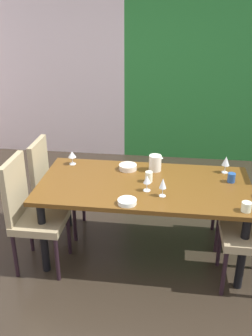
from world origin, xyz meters
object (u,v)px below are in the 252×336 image
at_px(serving_bowl_west, 128,167).
at_px(cup_near_shelf, 231,178).
at_px(wine_glass_near_window, 147,180).
at_px(chair_right_far, 247,194).
at_px(serving_bowl_north, 127,202).
at_px(chair_left_near, 30,210).
at_px(chair_left_far, 52,182).
at_px(wine_glass_east, 163,184).
at_px(wine_glass_right, 72,155).
at_px(cup_rear, 149,177).
at_px(cup_left, 246,207).
at_px(pitcher_south, 155,163).
at_px(dining_table, 144,191).
at_px(wine_glass_front, 226,161).

relative_size(serving_bowl_west, cup_near_shelf, 2.03).
bearing_deg(cup_near_shelf, wine_glass_near_window, -160.31).
xyz_separation_m(chair_right_far, wine_glass_near_window, (-0.95, -0.44, 0.30)).
height_order(serving_bowl_north, serving_bowl_west, serving_bowl_west).
bearing_deg(chair_left_near, chair_left_far, 179.49).
bearing_deg(chair_left_near, serving_bowl_north, 84.66).
height_order(serving_bowl_west, cup_near_shelf, cup_near_shelf).
height_order(wine_glass_east, wine_glass_right, wine_glass_east).
bearing_deg(serving_bowl_north, cup_near_shelf, 30.08).
height_order(serving_bowl_west, cup_rear, cup_rear).
distance_m(wine_glass_near_window, serving_bowl_west, 0.48).
distance_m(wine_glass_east, serving_bowl_west, 0.62).
distance_m(chair_left_near, wine_glass_east, 1.19).
height_order(chair_left_far, wine_glass_right, chair_left_far).
distance_m(serving_bowl_north, cup_rear, 0.45).
relative_size(chair_left_far, serving_bowl_north, 6.39).
bearing_deg(chair_left_near, cup_left, 87.58).
height_order(chair_left_near, pitcher_south, chair_left_near).
bearing_deg(wine_glass_right, dining_table, -23.91).
xyz_separation_m(chair_left_near, serving_bowl_west, (0.80, 0.58, 0.20)).
height_order(dining_table, chair_left_far, chair_left_far).
bearing_deg(pitcher_south, chair_left_far, 179.61).
bearing_deg(cup_rear, cup_left, -27.75).
bearing_deg(wine_glass_east, chair_left_near, -175.77).
relative_size(chair_left_far, chair_left_near, 0.94).
distance_m(wine_glass_right, cup_left, 1.74).
bearing_deg(dining_table, wine_glass_right, 156.09).
bearing_deg(chair_left_far, chair_right_far, 90.00).
height_order(wine_glass_front, pitcher_south, wine_glass_front).
height_order(serving_bowl_north, cup_rear, cup_rear).
bearing_deg(cup_rear, serving_bowl_north, -108.82).
xyz_separation_m(wine_glass_near_window, pitcher_south, (0.05, 0.43, -0.02)).
xyz_separation_m(chair_left_far, wine_glass_front, (1.72, 0.03, 0.31)).
relative_size(dining_table, chair_left_near, 1.80).
height_order(dining_table, cup_near_shelf, cup_near_shelf).
height_order(chair_left_far, serving_bowl_west, chair_left_far).
bearing_deg(wine_glass_front, chair_left_near, -159.92).
bearing_deg(dining_table, pitcher_south, 75.35).
bearing_deg(chair_right_far, serving_bowl_west, 91.01).
distance_m(chair_left_far, chair_right_far, 1.96).
bearing_deg(dining_table, wine_glass_near_window, -77.26).
distance_m(serving_bowl_north, cup_near_shelf, 1.02).
xyz_separation_m(wine_glass_right, cup_rear, (0.79, -0.29, -0.05)).
relative_size(chair_right_far, wine_glass_front, 5.92).
distance_m(wine_glass_east, cup_near_shelf, 0.70).
xyz_separation_m(wine_glass_front, wine_glass_near_window, (-0.71, -0.47, -0.01)).
distance_m(chair_left_near, cup_near_shelf, 1.83).
relative_size(wine_glass_near_window, pitcher_south, 0.91).
relative_size(serving_bowl_north, cup_near_shelf, 1.82).
height_order(chair_left_far, wine_glass_front, chair_left_far).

